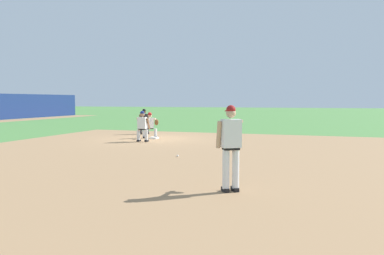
{
  "coord_description": "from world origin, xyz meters",
  "views": [
    {
      "loc": [
        -17.36,
        -7.71,
        1.97
      ],
      "look_at": [
        -6.73,
        -4.23,
        1.14
      ],
      "focal_mm": 35.0,
      "sensor_mm": 36.0,
      "label": 1
    }
  ],
  "objects_px": {
    "pitcher": "(231,143)",
    "baseball": "(178,156)",
    "first_baseman": "(150,124)",
    "first_base_bag": "(154,138)",
    "umpire": "(144,120)",
    "baserunner": "(142,125)"
  },
  "relations": [
    {
      "from": "baseball",
      "to": "umpire",
      "type": "xyz_separation_m",
      "value": [
        7.53,
        4.84,
        0.76
      ]
    },
    {
      "from": "first_base_bag",
      "to": "pitcher",
      "type": "distance_m",
      "value": 11.36
    },
    {
      "from": "first_baseman",
      "to": "baseball",
      "type": "bearing_deg",
      "value": -147.37
    },
    {
      "from": "first_baseman",
      "to": "baserunner",
      "type": "relative_size",
      "value": 0.92
    },
    {
      "from": "baseball",
      "to": "pitcher",
      "type": "distance_m",
      "value": 5.17
    },
    {
      "from": "pitcher",
      "to": "first_baseman",
      "type": "height_order",
      "value": "pitcher"
    },
    {
      "from": "first_base_bag",
      "to": "pitcher",
      "type": "xyz_separation_m",
      "value": [
        -9.57,
        -6.04,
        1.01
      ]
    },
    {
      "from": "baseball",
      "to": "first_baseman",
      "type": "height_order",
      "value": "first_baseman"
    },
    {
      "from": "first_base_bag",
      "to": "umpire",
      "type": "xyz_separation_m",
      "value": [
        2.21,
        1.59,
        0.75
      ]
    },
    {
      "from": "first_baseman",
      "to": "umpire",
      "type": "relative_size",
      "value": 0.92
    },
    {
      "from": "first_baseman",
      "to": "umpire",
      "type": "xyz_separation_m",
      "value": [
        1.99,
        1.29,
        0.06
      ]
    },
    {
      "from": "first_base_bag",
      "to": "pitcher",
      "type": "bearing_deg",
      "value": -147.74
    },
    {
      "from": "baseball",
      "to": "baserunner",
      "type": "relative_size",
      "value": 0.05
    },
    {
      "from": "first_base_bag",
      "to": "baserunner",
      "type": "xyz_separation_m",
      "value": [
        -1.42,
        -0.04,
        0.75
      ]
    },
    {
      "from": "baseball",
      "to": "umpire",
      "type": "height_order",
      "value": "umpire"
    },
    {
      "from": "first_baseman",
      "to": "first_base_bag",
      "type": "bearing_deg",
      "value": -125.78
    },
    {
      "from": "baseball",
      "to": "first_base_bag",
      "type": "bearing_deg",
      "value": 31.4
    },
    {
      "from": "baseball",
      "to": "umpire",
      "type": "distance_m",
      "value": 8.99
    },
    {
      "from": "pitcher",
      "to": "baseball",
      "type": "bearing_deg",
      "value": 33.32
    },
    {
      "from": "first_base_bag",
      "to": "first_baseman",
      "type": "height_order",
      "value": "first_baseman"
    },
    {
      "from": "umpire",
      "to": "pitcher",
      "type": "bearing_deg",
      "value": -147.07
    },
    {
      "from": "baseball",
      "to": "first_baseman",
      "type": "bearing_deg",
      "value": 32.63
    }
  ]
}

